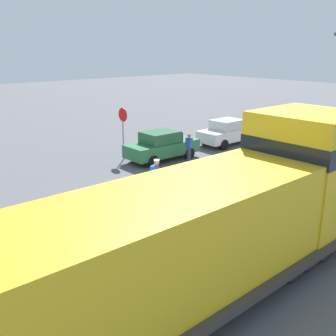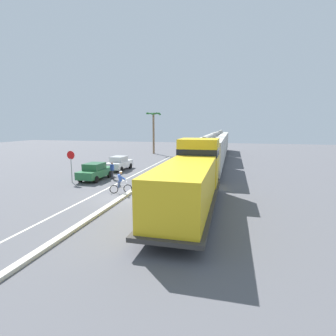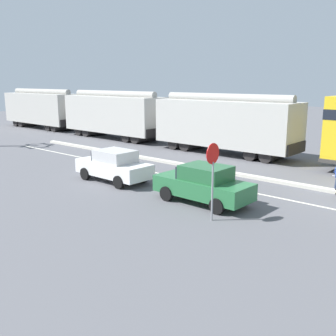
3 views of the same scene
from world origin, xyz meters
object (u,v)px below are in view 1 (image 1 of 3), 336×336
parked_car_green (162,146)px  cyclist (156,181)px  parked_car_white (228,132)px  pedestrian_by_cars (189,148)px  stop_sign (123,123)px  locomotive (228,222)px

parked_car_green → cyclist: cyclist is taller
parked_car_white → pedestrian_by_cars: same height
cyclist → pedestrian_by_cars: 5.61m
stop_sign → pedestrian_by_cars: bearing=36.3°
locomotive → parked_car_green: 12.20m
parked_car_green → cyclist: bearing=-42.5°
parked_car_green → pedestrian_by_cars: (1.44, 0.69, 0.03)m
locomotive → pedestrian_by_cars: (-8.82, 7.21, -0.95)m
cyclist → stop_sign: size_ratio=0.60×
parked_car_white → cyclist: cyclist is taller
locomotive → parked_car_white: locomotive is taller
stop_sign → pedestrian_by_cars: 3.87m
cyclist → pedestrian_by_cars: (-2.98, 4.75, 0.03)m
locomotive → pedestrian_by_cars: locomotive is taller
parked_car_green → pedestrian_by_cars: same height
parked_car_green → stop_sign: size_ratio=1.47×
locomotive → parked_car_green: bearing=147.6°
stop_sign → cyclist: bearing=-23.4°
stop_sign → parked_car_green: bearing=44.3°
parked_car_green → pedestrian_by_cars: bearing=25.5°
locomotive → stop_sign: 12.82m
parked_car_white → stop_sign: size_ratio=1.46×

